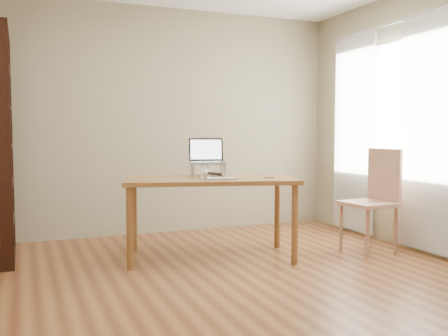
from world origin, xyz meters
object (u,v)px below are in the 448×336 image
keyboard (221,179)px  cat (203,170)px  laptop (205,156)px  desk (210,187)px  chair (375,196)px

keyboard → cat: bearing=110.5°
laptop → desk: bearing=-75.2°
desk → keyboard: 0.24m
keyboard → cat: (-0.05, 0.33, 0.05)m
desk → chair: 1.62m
desk → laptop: 0.31m
keyboard → cat: 0.34m
chair → cat: bearing=157.7°
desk → cat: 0.19m
cat → chair: size_ratio=0.47×
cat → chair: bearing=0.7°
laptop → keyboard: bearing=-71.9°
laptop → keyboard: 0.40m
desk → cat: size_ratio=3.59×
desk → chair: bearing=1.2°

